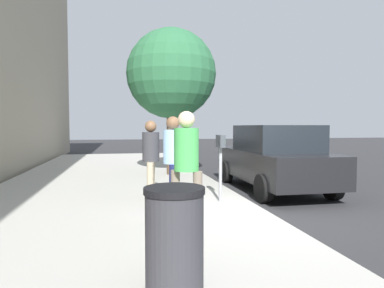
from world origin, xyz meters
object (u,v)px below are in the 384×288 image
at_px(parking_officer, 151,153).
at_px(parked_sedan_near, 274,158).
at_px(pedestrian_at_meter, 173,153).
at_px(parking_meter, 221,154).
at_px(street_tree, 171,74).
at_px(trash_bin, 174,239).
at_px(pedestrian_bystander, 186,157).

distance_m(parking_officer, parked_sedan_near, 3.55).
bearing_deg(parked_sedan_near, pedestrian_at_meter, 121.05).
bearing_deg(parked_sedan_near, parking_meter, 129.88).
xyz_separation_m(parking_meter, street_tree, (4.28, 0.43, 2.28)).
height_order(pedestrian_at_meter, trash_bin, pedestrian_at_meter).
bearing_deg(parking_officer, parked_sedan_near, 25.38).
distance_m(parking_meter, street_tree, 4.87).
relative_size(pedestrian_at_meter, trash_bin, 1.77).
bearing_deg(pedestrian_at_meter, trash_bin, -89.79).
bearing_deg(trash_bin, pedestrian_bystander, -13.55).
bearing_deg(parking_meter, parked_sedan_near, -50.12).
relative_size(parking_meter, street_tree, 0.29).
height_order(parked_sedan_near, street_tree, street_tree).
xyz_separation_m(parked_sedan_near, trash_bin, (-5.33, 3.52, -0.24)).
distance_m(parking_meter, pedestrian_bystander, 1.79).
distance_m(parking_meter, trash_bin, 4.01).
bearing_deg(parked_sedan_near, parking_officer, 106.44).
relative_size(parked_sedan_near, trash_bin, 4.37).
height_order(parked_sedan_near, trash_bin, parked_sedan_near).
bearing_deg(trash_bin, parking_meter, -22.75).
height_order(pedestrian_bystander, parked_sedan_near, pedestrian_bystander).
relative_size(parking_meter, parked_sedan_near, 0.32).
xyz_separation_m(pedestrian_bystander, parked_sedan_near, (3.14, -3.00, -0.35)).
distance_m(pedestrian_bystander, street_tree, 6.19).
distance_m(pedestrian_bystander, trash_bin, 2.32).
xyz_separation_m(pedestrian_bystander, street_tree, (5.76, -0.58, 2.20)).
bearing_deg(pedestrian_bystander, parking_officer, 46.33).
relative_size(parking_officer, street_tree, 0.36).
bearing_deg(parking_meter, pedestrian_at_meter, 98.76).
relative_size(parking_meter, parking_officer, 0.82).
height_order(parking_officer, trash_bin, parking_officer).
relative_size(parking_meter, trash_bin, 1.40).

